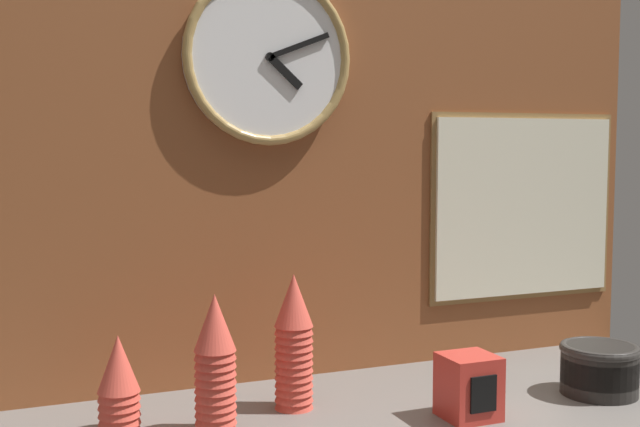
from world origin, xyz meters
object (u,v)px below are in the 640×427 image
object	(u,v)px
menu_board	(524,207)
bowl_stack_far_right	(599,367)
cup_stack_center_left	(215,363)
cup_stack_center	(294,341)
wall_clock	(269,57)
cup_stack_left	(119,384)
napkin_dispenser	(469,387)

from	to	relation	value
menu_board	bowl_stack_far_right	bearing A→B (deg)	-99.94
cup_stack_center_left	cup_stack_center	size ratio (longest dim) A/B	0.94
wall_clock	menu_board	bearing A→B (deg)	0.81
cup_stack_left	menu_board	distance (cm)	101.08
cup_stack_left	bowl_stack_far_right	xyz separation A→B (cm)	(90.20, -14.54, -3.07)
cup_stack_center	bowl_stack_far_right	distance (cm)	60.65
wall_clock	menu_board	world-z (taller)	wall_clock
cup_stack_left	wall_clock	distance (cm)	68.81
cup_stack_center_left	cup_stack_left	distance (cm)	16.69
cup_stack_left	wall_clock	xyz separation A→B (cm)	(33.03, 17.45, 57.78)
cup_stack_center_left	cup_stack_center	distance (cm)	17.66
cup_stack_center_left	napkin_dispenser	size ratio (longest dim) A/B	2.08
menu_board	wall_clock	bearing A→B (deg)	-179.19
cup_stack_center_left	menu_board	bearing A→B (deg)	16.63
bowl_stack_far_right	wall_clock	xyz separation A→B (cm)	(-57.18, 31.99, 60.86)
wall_clock	cup_stack_left	bearing A→B (deg)	-152.14
cup_stack_center	wall_clock	size ratio (longest dim) A/B	0.72
wall_clock	napkin_dispenser	bearing A→B (deg)	-52.69
bowl_stack_far_right	cup_stack_center_left	bearing A→B (deg)	173.32
menu_board	napkin_dispenser	distance (cm)	58.36
cup_stack_left	cup_stack_center	distance (cm)	32.12
cup_stack_center	wall_clock	xyz separation A→B (cm)	(1.19, 17.18, 53.57)
cup_stack_left	cup_stack_center	world-z (taller)	cup_stack_center
cup_stack_center_left	cup_stack_left	bearing A→B (deg)	159.32
cup_stack_center	cup_stack_center_left	bearing A→B (deg)	-159.99
wall_clock	cup_stack_center	bearing A→B (deg)	-93.95
bowl_stack_far_right	napkin_dispenser	bearing A→B (deg)	-176.30
cup_stack_center_left	wall_clock	world-z (taller)	wall_clock
cup_stack_center_left	cup_stack_center	world-z (taller)	cup_stack_center
wall_clock	napkin_dispenser	world-z (taller)	wall_clock
cup_stack_center_left	napkin_dispenser	distance (cm)	45.42
napkin_dispenser	cup_stack_center_left	bearing A→B (deg)	166.12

